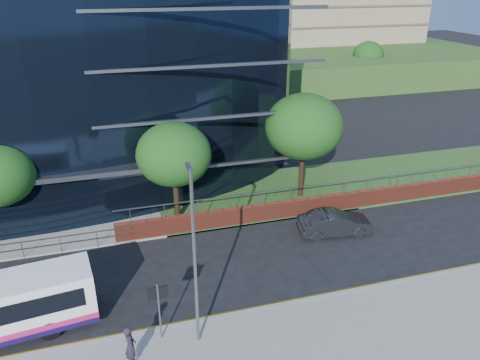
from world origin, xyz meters
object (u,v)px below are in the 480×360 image
object	(u,v)px
street_sign	(158,300)
tree_far_d	(304,127)
parked_car	(335,223)
pedestrian	(130,346)
tree_dist_f	(368,54)
tree_dist_e	(267,60)
streetlight_east	(194,255)
tree_far_c	(174,154)

from	to	relation	value
street_sign	tree_far_d	world-z (taller)	tree_far_d
parked_car	pedestrian	world-z (taller)	pedestrian
tree_dist_f	parked_car	bearing A→B (deg)	-122.74
tree_dist_e	pedestrian	xyz separation A→B (m)	(-20.83, -42.79, -3.44)
streetlight_east	parked_car	xyz separation A→B (m)	(9.91, 6.70, -3.71)
street_sign	tree_far_d	bearing A→B (deg)	45.22
parked_car	pedestrian	xyz separation A→B (m)	(-12.74, -7.32, 0.36)
tree_dist_e	pedestrian	world-z (taller)	tree_dist_e
tree_far_d	tree_dist_e	size ratio (longest dim) A/B	1.14
tree_dist_f	streetlight_east	size ratio (longest dim) A/B	0.76
tree_dist_e	tree_dist_f	size ratio (longest dim) A/B	1.08
streetlight_east	parked_car	world-z (taller)	streetlight_east
tree_far_d	street_sign	bearing A→B (deg)	-134.78
tree_far_d	streetlight_east	bearing A→B (deg)	-129.40
tree_dist_e	tree_dist_f	world-z (taller)	tree_dist_e
pedestrian	streetlight_east	bearing A→B (deg)	-87.23
street_sign	tree_far_c	world-z (taller)	tree_far_c
street_sign	tree_dist_f	xyz separation A→B (m)	(35.50, 43.59, 2.06)
streetlight_east	pedestrian	distance (m)	4.42
street_sign	tree_dist_e	xyz separation A→B (m)	(19.50, 41.59, 2.39)
tree_far_d	streetlight_east	world-z (taller)	streetlight_east
tree_far_d	pedestrian	distance (m)	18.57
pedestrian	tree_far_d	bearing A→B (deg)	-54.64
tree_dist_f	pedestrian	xyz separation A→B (m)	(-36.83, -44.79, -3.11)
street_sign	tree_dist_f	size ratio (longest dim) A/B	0.46
tree_far_d	pedestrian	bearing A→B (deg)	-135.08
streetlight_east	pedestrian	bearing A→B (deg)	-167.68
tree_dist_f	streetlight_east	world-z (taller)	streetlight_east
tree_far_c	tree_dist_f	world-z (taller)	tree_far_c
tree_far_c	streetlight_east	world-z (taller)	streetlight_east
tree_dist_f	streetlight_east	distance (m)	55.74
street_sign	parked_car	bearing A→B (deg)	28.18
tree_far_c	tree_dist_f	distance (m)	46.67
streetlight_east	pedestrian	size ratio (longest dim) A/B	4.22
tree_dist_e	pedestrian	bearing A→B (deg)	-115.96
tree_dist_f	pedestrian	size ratio (longest dim) A/B	3.19
tree_dist_f	pedestrian	world-z (taller)	tree_dist_f
tree_dist_e	tree_dist_f	distance (m)	16.13
street_sign	pedestrian	bearing A→B (deg)	-137.82
tree_far_c	tree_dist_e	xyz separation A→B (m)	(17.00, 31.00, 0.00)
tree_far_c	parked_car	world-z (taller)	tree_far_c
tree_dist_e	parked_car	xyz separation A→B (m)	(-8.09, -35.48, -3.80)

